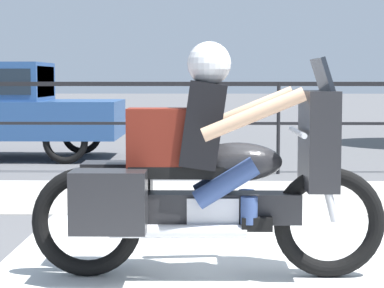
{
  "coord_description": "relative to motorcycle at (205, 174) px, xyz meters",
  "views": [
    {
      "loc": [
        -1.05,
        -4.99,
        1.33
      ],
      "look_at": [
        -1.13,
        0.85,
        0.82
      ],
      "focal_mm": 70.0,
      "sensor_mm": 36.0,
      "label": 1
    }
  ],
  "objects": [
    {
      "name": "fence_railing",
      "position": [
        1.03,
        5.45,
        0.31
      ],
      "size": [
        36.0,
        0.05,
        1.28
      ],
      "color": "black",
      "rests_on": "ground"
    },
    {
      "name": "sidewalk_band",
      "position": [
        1.03,
        3.45,
        -0.7
      ],
      "size": [
        44.0,
        2.4,
        0.01
      ],
      "primitive_type": "cube",
      "color": "#B7B2A8",
      "rests_on": "ground"
    },
    {
      "name": "crosswalk_band",
      "position": [
        0.04,
        -0.15,
        -0.7
      ],
      "size": [
        3.05,
        6.0,
        0.01
      ],
      "primitive_type": "cube",
      "color": "silver",
      "rests_on": "ground"
    },
    {
      "name": "motorcycle",
      "position": [
        0.0,
        0.0,
        0.0
      ],
      "size": [
        2.37,
        0.76,
        1.58
      ],
      "rotation": [
        0.0,
        0.0,
        -0.02
      ],
      "color": "black",
      "rests_on": "ground"
    },
    {
      "name": "ground_plane",
      "position": [
        1.03,
        0.05,
        -0.7
      ],
      "size": [
        120.0,
        120.0,
        0.0
      ],
      "primitive_type": "plane",
      "color": "#565659"
    }
  ]
}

